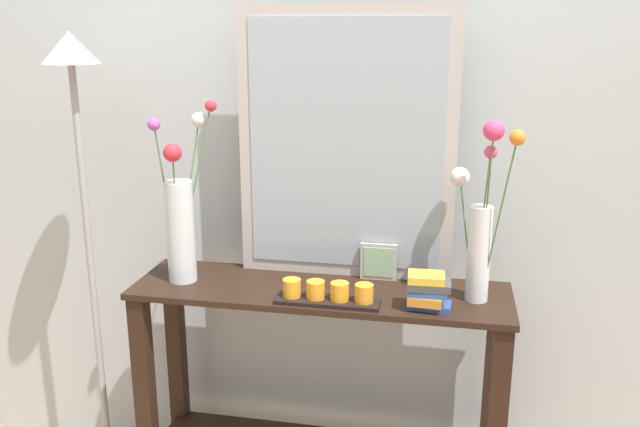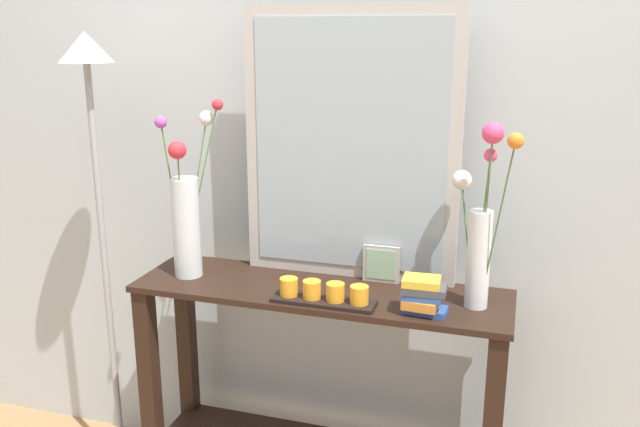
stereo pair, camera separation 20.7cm
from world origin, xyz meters
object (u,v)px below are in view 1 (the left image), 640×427
tall_vase_left (181,219)px  book_stack (428,291)px  picture_frame_small (379,262)px  vase_right (480,225)px  mirror_leaning (346,146)px  candle_tray (328,294)px  floor_lamp (84,196)px  console_table (320,382)px

tall_vase_left → book_stack: (0.80, -0.08, -0.15)m
book_stack → picture_frame_small: bearing=128.6°
book_stack → vase_right: bearing=35.2°
mirror_leaning → candle_tray: bearing=-92.6°
vase_right → floor_lamp: floor_lamp is taller
tall_vase_left → book_stack: 0.82m
tall_vase_left → floor_lamp: 0.35m
tall_vase_left → console_table: bearing=1.9°
console_table → vase_right: vase_right is taller
tall_vase_left → candle_tray: tall_vase_left is taller
picture_frame_small → book_stack: 0.27m
tall_vase_left → floor_lamp: size_ratio=0.36×
console_table → picture_frame_small: size_ratio=9.79×
floor_lamp → vase_right: bearing=-0.2°
tall_vase_left → candle_tray: 0.54m
tall_vase_left → book_stack: tall_vase_left is taller
vase_right → floor_lamp: (-1.29, 0.00, 0.03)m
candle_tray → tall_vase_left: bearing=169.2°
candle_tray → floor_lamp: size_ratio=0.19×
picture_frame_small → candle_tray: bearing=-120.0°
candle_tray → book_stack: size_ratio=2.37×
vase_right → book_stack: (-0.14, -0.10, -0.18)m
console_table → mirror_leaning: (0.06, 0.14, 0.78)m
vase_right → picture_frame_small: size_ratio=4.51×
mirror_leaning → picture_frame_small: (0.12, -0.03, -0.38)m
mirror_leaning → floor_lamp: (-0.86, -0.13, -0.18)m
mirror_leaning → vase_right: size_ratio=1.58×
tall_vase_left → candle_tray: bearing=-10.8°
book_stack → candle_tray: bearing=-177.4°
console_table → vase_right: (0.49, 0.00, 0.58)m
console_table → candle_tray: candle_tray is taller
vase_right → book_stack: bearing=-144.8°
candle_tray → floor_lamp: 0.89m
console_table → book_stack: size_ratio=9.00×
console_table → tall_vase_left: 0.71m
candle_tray → book_stack: 0.30m
console_table → candle_tray: bearing=-67.8°
console_table → book_stack: book_stack is taller
console_table → candle_tray: (0.05, -0.11, 0.37)m
floor_lamp → book_stack: bearing=-5.3°
tall_vase_left → book_stack: bearing=-5.9°
candle_tray → book_stack: bearing=2.6°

